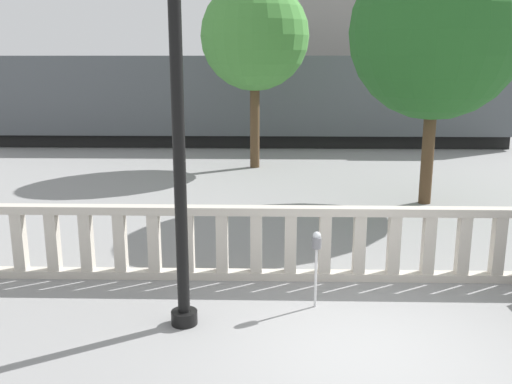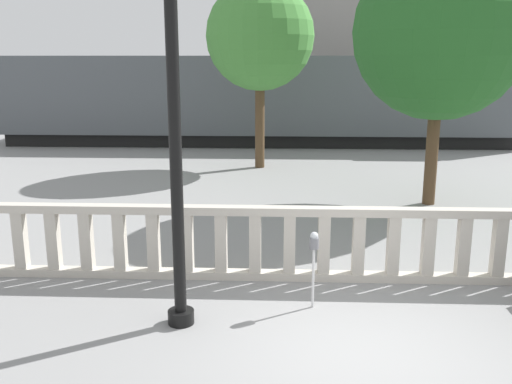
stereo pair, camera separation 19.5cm
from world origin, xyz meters
TOP-DOWN VIEW (x-y plane):
  - ground_plane at (0.00, 0.00)m, footprint 160.00×160.00m
  - balustrade at (0.00, 2.51)m, footprint 15.85×0.24m
  - lamppost at (-2.49, 0.76)m, footprint 0.39×0.39m
  - parking_meter at (-0.53, 1.39)m, footprint 0.15×0.15m
  - train_near at (-1.90, 17.99)m, footprint 22.03×2.76m
  - tree_left at (2.85, 7.89)m, footprint 4.34×4.34m
  - tree_right at (-1.79, 12.74)m, footprint 3.62×3.62m

SIDE VIEW (x-z plane):
  - ground_plane at x=0.00m, z-range 0.00..0.00m
  - balustrade at x=0.00m, z-range 0.00..1.31m
  - parking_meter at x=-0.53m, z-range 0.34..1.57m
  - train_near at x=-1.90m, z-range -0.21..4.20m
  - lamppost at x=-2.49m, z-range 0.24..5.44m
  - tree_left at x=2.85m, z-range 1.09..7.64m
  - tree_right at x=-1.79m, z-range 1.30..7.56m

